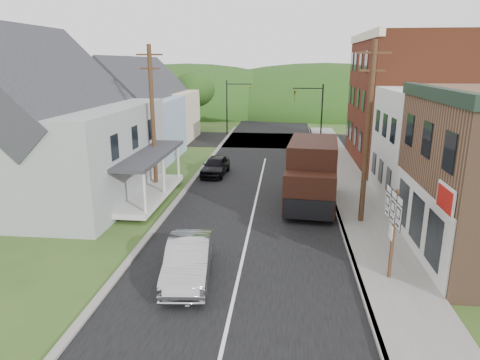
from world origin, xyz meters
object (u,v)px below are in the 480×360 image
(dark_sedan, at_px, (215,166))
(warning_sign, at_px, (395,219))
(route_sign_cluster, at_px, (393,222))
(delivery_van, at_px, (312,174))
(silver_sedan, at_px, (189,260))

(dark_sedan, distance_m, warning_sign, 16.16)
(dark_sedan, distance_m, route_sign_cluster, 17.34)
(route_sign_cluster, relative_size, warning_sign, 1.30)
(delivery_van, bearing_deg, route_sign_cluster, -68.82)
(silver_sedan, bearing_deg, dark_sedan, 89.21)
(dark_sedan, height_order, delivery_van, delivery_van)
(dark_sedan, xyz_separation_m, delivery_van, (6.57, -6.08, 1.18))
(delivery_van, distance_m, warning_sign, 7.54)
(delivery_van, bearing_deg, silver_sedan, -113.16)
(silver_sedan, relative_size, dark_sedan, 1.15)
(route_sign_cluster, xyz_separation_m, warning_sign, (0.50, 1.70, -0.53))
(delivery_van, height_order, warning_sign, delivery_van)
(silver_sedan, xyz_separation_m, dark_sedan, (-1.49, 15.37, -0.07))
(dark_sedan, bearing_deg, silver_sedan, -80.50)
(silver_sedan, distance_m, route_sign_cluster, 7.70)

